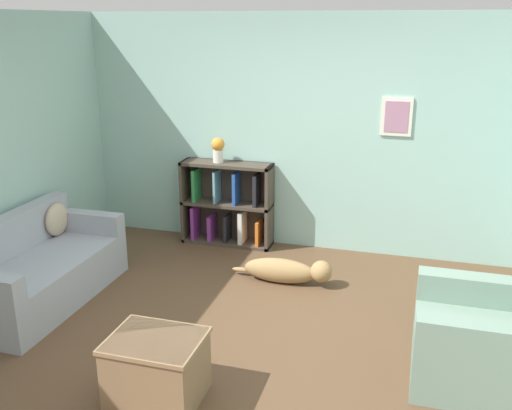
{
  "coord_description": "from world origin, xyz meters",
  "views": [
    {
      "loc": [
        1.25,
        -3.89,
        2.49
      ],
      "look_at": [
        0.0,
        0.4,
        1.05
      ],
      "focal_mm": 40.0,
      "sensor_mm": 36.0,
      "label": 1
    }
  ],
  "objects_px": {
    "bookshelf": "(228,205)",
    "vase": "(218,149)",
    "dog": "(287,271)",
    "coffee_table": "(157,367)",
    "recliner_chair": "(497,338)",
    "couch": "(36,271)"
  },
  "relations": [
    {
      "from": "couch",
      "to": "dog",
      "type": "bearing_deg",
      "value": 24.96
    },
    {
      "from": "bookshelf",
      "to": "dog",
      "type": "xyz_separation_m",
      "value": [
        0.93,
        -0.88,
        -0.33
      ]
    },
    {
      "from": "bookshelf",
      "to": "coffee_table",
      "type": "xyz_separation_m",
      "value": [
        0.48,
        -2.91,
        -0.22
      ]
    },
    {
      "from": "couch",
      "to": "recliner_chair",
      "type": "relative_size",
      "value": 1.72
    },
    {
      "from": "couch",
      "to": "coffee_table",
      "type": "bearing_deg",
      "value": -31.0
    },
    {
      "from": "vase",
      "to": "bookshelf",
      "type": "bearing_deg",
      "value": 13.45
    },
    {
      "from": "coffee_table",
      "to": "dog",
      "type": "relative_size",
      "value": 0.61
    },
    {
      "from": "recliner_chair",
      "to": "couch",
      "type": "bearing_deg",
      "value": 177.9
    },
    {
      "from": "dog",
      "to": "coffee_table",
      "type": "bearing_deg",
      "value": -102.22
    },
    {
      "from": "coffee_table",
      "to": "couch",
      "type": "bearing_deg",
      "value": 149.0
    },
    {
      "from": "couch",
      "to": "bookshelf",
      "type": "bearing_deg",
      "value": 56.83
    },
    {
      "from": "bookshelf",
      "to": "recliner_chair",
      "type": "distance_m",
      "value": 3.4
    },
    {
      "from": "recliner_chair",
      "to": "vase",
      "type": "bearing_deg",
      "value": 144.66
    },
    {
      "from": "vase",
      "to": "recliner_chair",
      "type": "bearing_deg",
      "value": -35.34
    },
    {
      "from": "couch",
      "to": "recliner_chair",
      "type": "bearing_deg",
      "value": -2.1
    },
    {
      "from": "coffee_table",
      "to": "dog",
      "type": "height_order",
      "value": "coffee_table"
    },
    {
      "from": "bookshelf",
      "to": "vase",
      "type": "xyz_separation_m",
      "value": [
        -0.1,
        -0.02,
        0.67
      ]
    },
    {
      "from": "bookshelf",
      "to": "coffee_table",
      "type": "bearing_deg",
      "value": -80.55
    },
    {
      "from": "couch",
      "to": "bookshelf",
      "type": "height_order",
      "value": "bookshelf"
    },
    {
      "from": "bookshelf",
      "to": "dog",
      "type": "bearing_deg",
      "value": -43.52
    },
    {
      "from": "bookshelf",
      "to": "vase",
      "type": "bearing_deg",
      "value": -166.55
    },
    {
      "from": "bookshelf",
      "to": "vase",
      "type": "relative_size",
      "value": 3.73
    }
  ]
}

